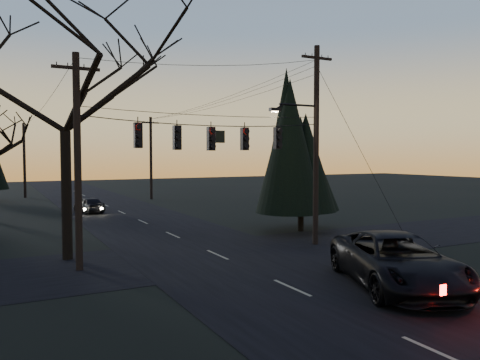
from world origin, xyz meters
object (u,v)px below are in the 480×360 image
utility_pole_left (80,270)px  bare_tree_left (64,79)px  utility_pole_far_l (25,198)px  suv_near (397,261)px  sedan_oncoming_a (89,205)px  utility_pole_far_r (151,199)px  evergreen_right (301,151)px  utility_pole_right (315,244)px

utility_pole_left → bare_tree_left: (-0.14, 2.26, 7.79)m
utility_pole_far_l → suv_near: utility_pole_far_l is taller
utility_pole_far_l → sedan_oncoming_a: utility_pole_far_l is taller
utility_pole_left → utility_pole_far_l: utility_pole_left is taller
utility_pole_far_l → sedan_oncoming_a: bearing=-77.8°
suv_near → utility_pole_far_r: bearing=108.9°
utility_pole_far_r → utility_pole_far_l: 14.01m
utility_pole_far_r → suv_near: 35.70m
evergreen_right → utility_pole_right: bearing=-115.2°
bare_tree_left → sedan_oncoming_a: 18.58m
utility_pole_right → bare_tree_left: (-11.64, 2.26, 7.79)m
utility_pole_far_r → suv_near: bearing=-93.7°
utility_pole_right → utility_pole_left: utility_pole_right is taller
utility_pole_far_l → sedan_oncoming_a: 17.43m
sedan_oncoming_a → bare_tree_left: bearing=66.8°
utility_pole_right → suv_near: size_ratio=1.52×
utility_pole_left → sedan_oncoming_a: utility_pole_left is taller
bare_tree_left → evergreen_right: 13.88m
utility_pole_left → evergreen_right: size_ratio=1.01×
utility_pole_far_r → evergreen_right: evergreen_right is taller
utility_pole_right → sedan_oncoming_a: bearing=112.4°
utility_pole_far_l → bare_tree_left: bare_tree_left is taller
bare_tree_left → utility_pole_far_r: bearing=65.7°
utility_pole_far_l → bare_tree_left: 34.63m
suv_near → sedan_oncoming_a: suv_near is taller
utility_pole_right → suv_near: bearing=-106.8°
utility_pole_right → evergreen_right: (1.81, 3.86, 4.80)m
suv_near → sedan_oncoming_a: bearing=124.3°
utility_pole_right → suv_near: utility_pole_right is taller
utility_pole_right → utility_pole_far_l: (-11.50, 36.00, 0.00)m
utility_pole_far_r → utility_pole_left: bearing=-112.3°
utility_pole_right → utility_pole_left: bearing=180.0°
utility_pole_far_l → bare_tree_left: bearing=-90.2°
bare_tree_left → sedan_oncoming_a: bare_tree_left is taller
utility_pole_left → utility_pole_far_l: 36.00m
sedan_oncoming_a → utility_pole_far_l: bearing=-88.2°
utility_pole_right → utility_pole_far_l: size_ratio=1.25×
utility_pole_far_l → utility_pole_far_r: bearing=-34.8°
suv_near → bare_tree_left: bearing=156.0°
utility_pole_left → evergreen_right: evergreen_right is taller
utility_pole_right → sedan_oncoming_a: 20.54m
suv_near → utility_pole_right: bearing=95.8°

